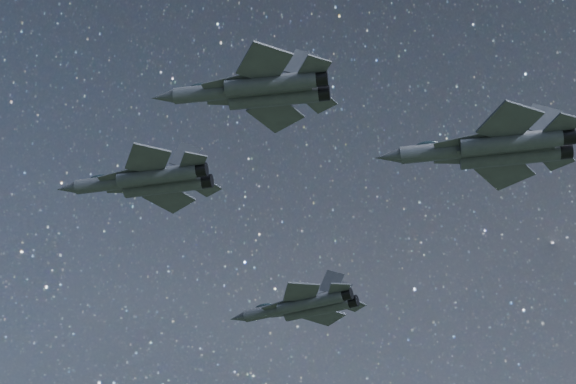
# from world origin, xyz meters

# --- Properties ---
(jet_lead) EXTENTS (17.40, 12.32, 4.42)m
(jet_lead) POSITION_xyz_m (-14.13, -0.23, 156.94)
(jet_lead) COLOR #333740
(jet_left) EXTENTS (17.06, 11.53, 4.30)m
(jet_left) POSITION_xyz_m (-0.69, 20.30, 152.09)
(jet_left) COLOR #333740
(jet_right) EXTENTS (15.51, 11.08, 3.97)m
(jet_right) POSITION_xyz_m (0.13, -15.77, 153.37)
(jet_right) COLOR #333740
(jet_slot) EXTENTS (18.70, 13.33, 4.77)m
(jet_slot) POSITION_xyz_m (20.07, -3.92, 154.29)
(jet_slot) COLOR #333740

